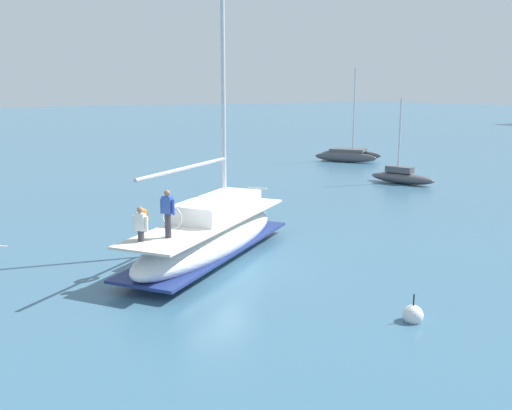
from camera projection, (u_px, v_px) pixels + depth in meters
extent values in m
plane|color=#38607A|center=(214.00, 263.00, 20.58)|extent=(400.00, 400.00, 0.00)
ellipsoid|color=white|center=(211.00, 240.00, 21.06)|extent=(7.43, 9.27, 1.40)
cube|color=navy|center=(211.00, 248.00, 21.13)|extent=(7.34, 9.12, 0.10)
cube|color=beige|center=(210.00, 220.00, 20.91)|extent=(7.00, 8.76, 0.08)
cube|color=white|center=(219.00, 206.00, 21.48)|extent=(3.84, 4.51, 0.70)
cylinder|color=silver|center=(223.00, 80.00, 20.97)|extent=(0.16, 0.16, 10.10)
cylinder|color=#B7B7BC|center=(186.00, 168.00, 18.97)|extent=(3.37, 4.81, 0.12)
cylinder|color=silver|center=(257.00, 188.00, 24.78)|extent=(0.77, 0.56, 0.06)
torus|color=orange|center=(142.00, 219.00, 18.90)|extent=(0.51, 0.66, 0.70)
cylinder|color=#33333D|center=(168.00, 226.00, 18.24)|extent=(0.20, 0.20, 0.80)
cube|color=#3351AD|center=(167.00, 205.00, 18.10)|extent=(0.38, 0.35, 0.56)
sphere|color=#9E7051|center=(167.00, 193.00, 18.02)|extent=(0.20, 0.20, 0.20)
cylinder|color=#3351AD|center=(162.00, 206.00, 18.20)|extent=(0.09, 0.09, 0.50)
cylinder|color=#3351AD|center=(173.00, 207.00, 18.02)|extent=(0.09, 0.09, 0.50)
cylinder|color=#33333D|center=(141.00, 236.00, 17.85)|extent=(0.20, 0.20, 0.35)
cube|color=white|center=(141.00, 222.00, 17.76)|extent=(0.38, 0.35, 0.56)
sphere|color=#9E7051|center=(140.00, 210.00, 17.68)|extent=(0.20, 0.20, 0.20)
cylinder|color=white|center=(135.00, 223.00, 17.85)|extent=(0.09, 0.09, 0.50)
cylinder|color=white|center=(146.00, 224.00, 17.68)|extent=(0.09, 0.09, 0.50)
torus|color=silver|center=(172.00, 217.00, 18.41)|extent=(0.66, 0.48, 0.76)
ellipsoid|color=#4C4C51|center=(351.00, 155.00, 50.72)|extent=(4.71, 3.59, 0.87)
ellipsoid|color=#4C4C51|center=(345.00, 157.00, 48.89)|extent=(4.71, 3.59, 0.87)
cube|color=#4C4C51|center=(348.00, 150.00, 49.70)|extent=(3.59, 3.37, 0.24)
cylinder|color=silver|center=(354.00, 109.00, 48.83)|extent=(0.13, 0.13, 6.90)
ellipsoid|color=#4C4C51|center=(402.00, 178.00, 37.79)|extent=(4.62, 2.34, 0.73)
cube|color=#4C4C51|center=(399.00, 169.00, 37.82)|extent=(1.93, 1.19, 0.40)
cylinder|color=silver|center=(400.00, 136.00, 37.44)|extent=(0.12, 0.12, 4.89)
cube|color=#9E9993|center=(0.00, 246.00, 21.51)|extent=(0.17, 0.50, 0.13)
sphere|color=silver|center=(413.00, 315.00, 15.37)|extent=(0.57, 0.57, 0.57)
cylinder|color=black|center=(414.00, 305.00, 15.31)|extent=(0.04, 0.04, 0.60)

